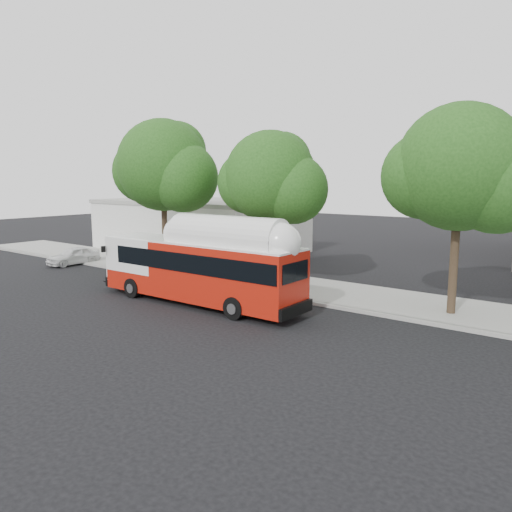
{
  "coord_description": "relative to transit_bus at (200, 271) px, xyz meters",
  "views": [
    {
      "loc": [
        15.1,
        -16.39,
        6.02
      ],
      "look_at": [
        0.32,
        3.0,
        2.21
      ],
      "focal_mm": 35.0,
      "sensor_mm": 36.0,
      "label": 1
    }
  ],
  "objects": [
    {
      "name": "signal_pole",
      "position": [
        -4.54,
        3.87,
        0.33
      ],
      "size": [
        0.11,
        0.36,
        3.84
      ],
      "color": "red",
      "rests_on": "ground"
    },
    {
      "name": "parked_car",
      "position": [
        -14.86,
        2.73,
        -1.0
      ],
      "size": [
        3.72,
        1.52,
        1.26
      ],
      "primitive_type": "imported",
      "rotation": [
        0.0,
        0.0,
        -0.01
      ],
      "color": "silver",
      "rests_on": "ground"
    },
    {
      "name": "transit_bus",
      "position": [
        0.0,
        0.0,
        0.0
      ],
      "size": [
        11.87,
        2.61,
        3.5
      ],
      "rotation": [
        0.0,
        0.0,
        0.01
      ],
      "color": "#B0190C",
      "rests_on": "ground"
    },
    {
      "name": "sidewalk",
      "position": [
        1.29,
        5.86,
        -1.56
      ],
      "size": [
        60.0,
        5.0,
        0.15
      ],
      "primitive_type": "cube",
      "color": "gray",
      "rests_on": "ground"
    },
    {
      "name": "red_curb_segment",
      "position": [
        -1.71,
        3.26,
        -1.56
      ],
      "size": [
        10.0,
        0.32,
        0.16
      ],
      "primitive_type": "cube",
      "color": "maroon",
      "rests_on": "ground"
    },
    {
      "name": "street_tree_right",
      "position": [
        10.73,
        5.21,
        4.62
      ],
      "size": [
        6.21,
        5.4,
        9.18
      ],
      "color": "#2D2116",
      "rests_on": "ground"
    },
    {
      "name": "curb_strip",
      "position": [
        1.29,
        3.26,
        -1.56
      ],
      "size": [
        60.0,
        0.3,
        0.15
      ],
      "primitive_type": "cube",
      "color": "gray",
      "rests_on": "ground"
    },
    {
      "name": "street_tree_left",
      "position": [
        -7.24,
        4.91,
        4.97
      ],
      "size": [
        6.67,
        5.8,
        9.74
      ],
      "color": "#2D2116",
      "rests_on": "ground"
    },
    {
      "name": "street_tree_mid",
      "position": [
        0.69,
        5.41,
        4.27
      ],
      "size": [
        5.75,
        5.0,
        8.62
      ],
      "color": "#2D2116",
      "rests_on": "ground"
    },
    {
      "name": "low_commercial_bldg",
      "position": [
        -12.71,
        13.36,
        0.51
      ],
      "size": [
        16.2,
        10.2,
        4.25
      ],
      "color": "silver",
      "rests_on": "ground"
    },
    {
      "name": "ground",
      "position": [
        1.29,
        -0.64,
        -1.64
      ],
      "size": [
        120.0,
        120.0,
        0.0
      ],
      "primitive_type": "plane",
      "color": "black",
      "rests_on": "ground"
    }
  ]
}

